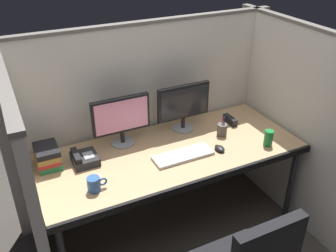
{
  "coord_description": "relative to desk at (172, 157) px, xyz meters",
  "views": [
    {
      "loc": [
        -1.01,
        -1.72,
        2.22
      ],
      "look_at": [
        0.0,
        0.35,
        0.92
      ],
      "focal_mm": 39.96,
      "sensor_mm": 36.0,
      "label": 1
    }
  ],
  "objects": [
    {
      "name": "pen_cup",
      "position": [
        0.45,
        0.04,
        0.1
      ],
      "size": [
        0.08,
        0.08,
        0.16
      ],
      "color": "#4C4742",
      "rests_on": "desk"
    },
    {
      "name": "computer_mouse",
      "position": [
        0.32,
        -0.14,
        0.07
      ],
      "size": [
        0.06,
        0.1,
        0.04
      ],
      "color": "black",
      "rests_on": "desk"
    },
    {
      "name": "monitor_right",
      "position": [
        0.23,
        0.26,
        0.27
      ],
      "size": [
        0.43,
        0.17,
        0.37
      ],
      "color": "gray",
      "rests_on": "desk"
    },
    {
      "name": "red_stapler",
      "position": [
        0.62,
        0.17,
        0.08
      ],
      "size": [
        0.04,
        0.15,
        0.06
      ],
      "primitive_type": "cube",
      "color": "black",
      "rests_on": "desk"
    },
    {
      "name": "desk_phone",
      "position": [
        -0.6,
        0.14,
        0.08
      ],
      "size": [
        0.17,
        0.19,
        0.09
      ],
      "color": "black",
      "rests_on": "desk"
    },
    {
      "name": "cubicle_partition_left",
      "position": [
        -0.99,
        -0.09,
        0.1
      ],
      "size": [
        0.06,
        1.41,
        1.57
      ],
      "color": "beige",
      "rests_on": "ground"
    },
    {
      "name": "ground_plane",
      "position": [
        0.0,
        -0.29,
        -0.69
      ],
      "size": [
        8.0,
        8.0,
        0.0
      ],
      "primitive_type": "plane",
      "color": "#423D38"
    },
    {
      "name": "desk",
      "position": [
        0.0,
        0.0,
        0.0
      ],
      "size": [
        1.9,
        0.8,
        0.74
      ],
      "color": "tan",
      "rests_on": "ground"
    },
    {
      "name": "monitor_left",
      "position": [
        -0.28,
        0.26,
        0.27
      ],
      "size": [
        0.43,
        0.17,
        0.37
      ],
      "color": "gray",
      "rests_on": "desk"
    },
    {
      "name": "soda_can",
      "position": [
        0.67,
        -0.23,
        0.11
      ],
      "size": [
        0.07,
        0.07,
        0.12
      ],
      "primitive_type": "cylinder",
      "color": "#197233",
      "rests_on": "desk"
    },
    {
      "name": "cubicle_partition_right",
      "position": [
        0.99,
        -0.09,
        0.1
      ],
      "size": [
        0.06,
        1.41,
        1.57
      ],
      "color": "beige",
      "rests_on": "ground"
    },
    {
      "name": "cubicle_partition_rear",
      "position": [
        0.0,
        0.46,
        0.1
      ],
      "size": [
        2.21,
        0.06,
        1.57
      ],
      "color": "beige",
      "rests_on": "ground"
    },
    {
      "name": "book_stack",
      "position": [
        -0.83,
        0.22,
        0.12
      ],
      "size": [
        0.16,
        0.22,
        0.15
      ],
      "color": "#26723F",
      "rests_on": "desk"
    },
    {
      "name": "keyboard_main",
      "position": [
        0.04,
        -0.09,
        0.06
      ],
      "size": [
        0.43,
        0.15,
        0.02
      ],
      "primitive_type": "cube",
      "color": "silver",
      "rests_on": "desk"
    },
    {
      "name": "coffee_mug",
      "position": [
        -0.62,
        -0.18,
        0.1
      ],
      "size": [
        0.13,
        0.08,
        0.09
      ],
      "color": "#264C8C",
      "rests_on": "desk"
    }
  ]
}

